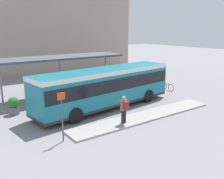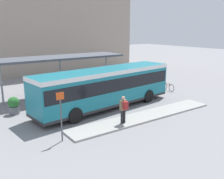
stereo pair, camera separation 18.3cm
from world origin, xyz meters
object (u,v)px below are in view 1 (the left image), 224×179
Objects in this scene: city_bus at (106,85)px; platform_sign at (62,115)px; bicycle_green at (154,84)px; potted_planter_near_shelter at (121,86)px; potted_planter_far_side at (14,105)px; bicycle_yellow at (159,86)px; bicycle_red at (167,87)px; pedestrian_waiting at (124,108)px.

city_bus reaches higher than platform_sign.
city_bus is 6.80× the size of bicycle_green.
platform_sign is at bearing -152.03° from city_bus.
potted_planter_near_shelter is at bearing 35.77° from platform_sign.
city_bus reaches higher than potted_planter_far_side.
bicycle_yellow is at bearing -2.62° from potted_planter_far_side.
bicycle_red is 1.33× the size of potted_planter_far_side.
city_bus is at bearing 105.55° from bicycle_yellow.
bicycle_yellow is 0.56× the size of platform_sign.
bicycle_red is at bearing -20.32° from potted_planter_near_shelter.
platform_sign reaches higher than bicycle_green.
potted_planter_far_side is (-6.37, 2.53, -1.12)m from city_bus.
potted_planter_far_side is (-14.58, 1.47, 0.31)m from bicycle_red.
bicycle_red is at bearing 4.01° from bicycle_green.
potted_planter_near_shelter reaches higher than bicycle_red.
potted_planter_near_shelter is (-4.63, 1.71, 0.36)m from bicycle_red.
pedestrian_waiting is 10.49m from bicycle_red.
pedestrian_waiting is 8.01m from potted_planter_near_shelter.
potted_planter_far_side is (-14.29, 0.65, 0.34)m from bicycle_yellow.
pedestrian_waiting is at bearing 121.50° from bicycle_red.
platform_sign is at bearing -144.23° from potted_planter_near_shelter.
bicycle_red is at bearing -5.77° from potted_planter_far_side.
potted_planter_near_shelter is at bearing 1.39° from potted_planter_far_side.
bicycle_green is 1.37× the size of potted_planter_far_side.
potted_planter_far_side is at bearing -91.99° from bicycle_green.
potted_planter_near_shelter reaches higher than potted_planter_far_side.
potted_planter_near_shelter is at bearing 31.38° from city_bus.
bicycle_red reaches higher than bicycle_yellow.
pedestrian_waiting is 11.17m from bicycle_green.
platform_sign is (-13.55, -4.71, 1.19)m from bicycle_red.
platform_sign is (-5.34, -3.66, -0.25)m from city_bus.
bicycle_red is 0.62× the size of platform_sign.
bicycle_green reaches higher than bicycle_red.
potted_planter_near_shelter is at bearing -39.08° from pedestrian_waiting.
potted_planter_far_side is at bearing 36.80° from pedestrian_waiting.
city_bus is at bearing -21.66° from potted_planter_far_side.
city_bus is 6.48m from platform_sign.
pedestrian_waiting is 8.19m from potted_planter_far_side.
platform_sign is at bearing 85.77° from pedestrian_waiting.
city_bus is 8.40m from bicycle_red.
bicycle_yellow is at bearing 23.46° from bicycle_red.
city_bus is 8.57m from bicycle_green.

